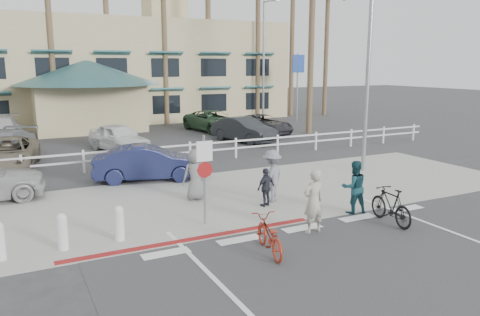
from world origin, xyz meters
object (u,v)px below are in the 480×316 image
bike_red (269,235)px  car_white_sedan (148,163)px  sign_post (204,175)px  bike_black (391,206)px

bike_red → car_white_sedan: (-0.56, 8.55, 0.24)m
sign_post → bike_red: 2.93m
sign_post → bike_black: bearing=-26.3°
bike_red → car_white_sedan: size_ratio=0.41×
sign_post → bike_black: sign_post is taller
bike_red → bike_black: bearing=-164.3°
sign_post → car_white_sedan: size_ratio=0.68×
sign_post → bike_black: (4.83, -2.38, -0.91)m
bike_black → sign_post: bearing=-20.0°
bike_red → bike_black: bike_black is taller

